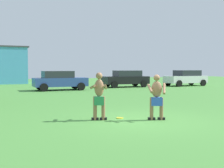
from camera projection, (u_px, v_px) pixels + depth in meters
The scene contains 7 objects.
ground_plane at pixel (142, 121), 10.39m from camera, with size 80.00×80.00×0.00m, color #4C8E3D.
player_near at pixel (157, 96), 10.46m from camera, with size 0.76×0.70×1.61m.
player_in_green at pixel (99, 95), 10.43m from camera, with size 0.69×0.75×1.69m.
frisbee at pixel (120, 118), 10.85m from camera, with size 0.26×0.26×0.03m, color yellow.
car_white_near_post at pixel (186, 78), 30.05m from camera, with size 4.34×2.11×1.58m.
car_black_mid_lot at pixel (126, 78), 28.14m from camera, with size 4.35×2.13×1.58m.
car_blue_far_end at pixel (60, 80), 24.25m from camera, with size 4.31×2.04×1.58m.
Camera 1 is at (-5.15, -8.98, 1.86)m, focal length 47.52 mm.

